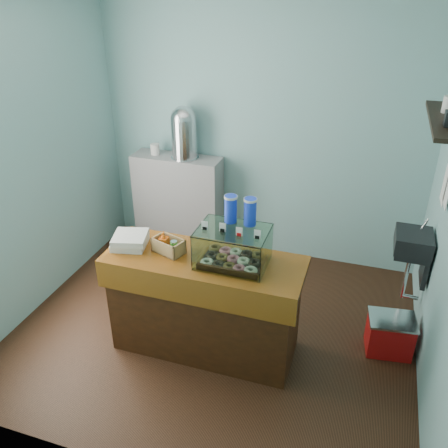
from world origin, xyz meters
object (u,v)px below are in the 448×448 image
(counter, at_px, (205,304))
(coffee_urn, at_px, (184,131))
(red_cooler, at_px, (390,334))
(display_case, at_px, (235,243))

(counter, bearing_deg, coffee_urn, 116.79)
(counter, height_order, red_cooler, counter)
(counter, distance_m, red_cooler, 1.60)
(counter, distance_m, display_case, 0.65)
(counter, relative_size, red_cooler, 3.80)
(counter, height_order, coffee_urn, coffee_urn)
(coffee_urn, xyz_separation_m, red_cooler, (2.31, -1.14, -1.23))
(display_case, relative_size, coffee_urn, 0.95)
(red_cooler, bearing_deg, coffee_urn, 146.13)
(counter, relative_size, coffee_urn, 2.82)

